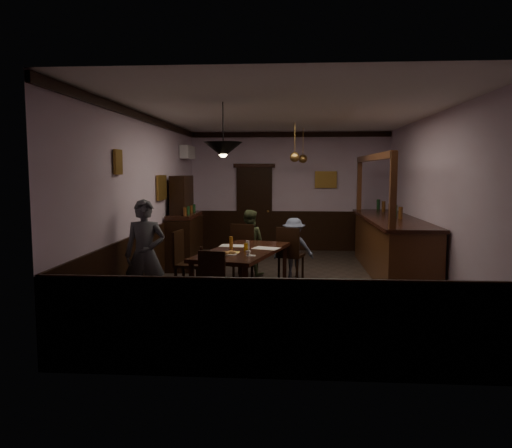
# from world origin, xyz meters

# --- Properties ---
(room) EXTENTS (5.01, 8.01, 3.01)m
(room) POSITION_xyz_m (0.00, 0.00, 1.50)
(room) COLOR #2D2621
(room) RESTS_ON ground
(dining_table) EXTENTS (1.53, 2.38, 0.75)m
(dining_table) POSITION_xyz_m (-0.74, -0.72, 0.69)
(dining_table) COLOR black
(dining_table) RESTS_ON ground
(chair_far_left) EXTENTS (0.53, 0.53, 1.04)m
(chair_far_left) POSITION_xyz_m (-0.85, 0.61, 0.57)
(chair_far_left) COLOR black
(chair_far_left) RESTS_ON ground
(chair_far_right) EXTENTS (0.54, 0.54, 1.00)m
(chair_far_right) POSITION_xyz_m (0.01, 0.39, 0.55)
(chair_far_right) COLOR black
(chair_far_right) RESTS_ON ground
(chair_near) EXTENTS (0.47, 0.47, 0.92)m
(chair_near) POSITION_xyz_m (-1.08, -2.00, 0.50)
(chair_near) COLOR black
(chair_near) RESTS_ON ground
(chair_side) EXTENTS (0.51, 0.51, 1.05)m
(chair_side) POSITION_xyz_m (-1.70, -0.69, 0.57)
(chair_side) COLOR black
(chair_side) RESTS_ON ground
(person_standing) EXTENTS (0.62, 0.43, 1.62)m
(person_standing) POSITION_xyz_m (-2.08, -1.66, 0.81)
(person_standing) COLOR #50535B
(person_standing) RESTS_ON ground
(person_seated_left) EXTENTS (0.73, 0.64, 1.27)m
(person_seated_left) POSITION_xyz_m (-0.78, 0.89, 0.64)
(person_seated_left) COLOR #424B2D
(person_seated_left) RESTS_ON ground
(person_seated_right) EXTENTS (0.75, 0.44, 1.14)m
(person_seated_right) POSITION_xyz_m (0.09, 0.66, 0.57)
(person_seated_right) COLOR slate
(person_seated_right) RESTS_ON ground
(newspaper_left) EXTENTS (0.45, 0.35, 0.01)m
(newspaper_left) POSITION_xyz_m (-0.95, -0.34, 0.75)
(newspaper_left) COLOR silver
(newspaper_left) RESTS_ON dining_table
(newspaper_right) EXTENTS (0.50, 0.43, 0.01)m
(newspaper_right) POSITION_xyz_m (-0.37, -0.57, 0.75)
(newspaper_right) COLOR silver
(newspaper_right) RESTS_ON dining_table
(napkin) EXTENTS (0.18, 0.18, 0.00)m
(napkin) POSITION_xyz_m (-0.84, -0.99, 0.75)
(napkin) COLOR #EDCC57
(napkin) RESTS_ON dining_table
(saucer) EXTENTS (0.15, 0.15, 0.01)m
(saucer) POSITION_xyz_m (-0.57, -1.32, 0.76)
(saucer) COLOR white
(saucer) RESTS_ON dining_table
(coffee_cup) EXTENTS (0.10, 0.10, 0.07)m
(coffee_cup) POSITION_xyz_m (-0.60, -1.33, 0.80)
(coffee_cup) COLOR white
(coffee_cup) RESTS_ON saucer
(pastry_plate) EXTENTS (0.22, 0.22, 0.01)m
(pastry_plate) POSITION_xyz_m (-0.90, -1.21, 0.76)
(pastry_plate) COLOR white
(pastry_plate) RESTS_ON dining_table
(pastry_ring_a) EXTENTS (0.13, 0.13, 0.04)m
(pastry_ring_a) POSITION_xyz_m (-0.97, -1.25, 0.79)
(pastry_ring_a) COLOR #C68C47
(pastry_ring_a) RESTS_ON pastry_plate
(pastry_ring_b) EXTENTS (0.13, 0.13, 0.04)m
(pastry_ring_b) POSITION_xyz_m (-0.87, -1.19, 0.79)
(pastry_ring_b) COLOR #C68C47
(pastry_ring_b) RESTS_ON pastry_plate
(soda_can) EXTENTS (0.07, 0.07, 0.12)m
(soda_can) POSITION_xyz_m (-0.68, -0.82, 0.81)
(soda_can) COLOR #EBA713
(soda_can) RESTS_ON dining_table
(beer_glass) EXTENTS (0.06, 0.06, 0.20)m
(beer_glass) POSITION_xyz_m (-0.94, -0.63, 0.85)
(beer_glass) COLOR #BF721E
(beer_glass) RESTS_ON dining_table
(water_glass) EXTENTS (0.06, 0.06, 0.15)m
(water_glass) POSITION_xyz_m (-0.66, -0.74, 0.82)
(water_glass) COLOR silver
(water_glass) RESTS_ON dining_table
(pepper_mill) EXTENTS (0.04, 0.04, 0.14)m
(pepper_mill) POSITION_xyz_m (-1.30, -1.37, 0.82)
(pepper_mill) COLOR black
(pepper_mill) RESTS_ON dining_table
(sideboard) EXTENTS (0.52, 1.45, 1.92)m
(sideboard) POSITION_xyz_m (-2.21, 1.62, 0.77)
(sideboard) COLOR black
(sideboard) RESTS_ON ground
(bar_counter) EXTENTS (0.97, 4.17, 2.34)m
(bar_counter) POSITION_xyz_m (1.99, 1.17, 0.59)
(bar_counter) COLOR #442612
(bar_counter) RESTS_ON ground
(door_back) EXTENTS (0.90, 0.06, 2.10)m
(door_back) POSITION_xyz_m (-0.90, 3.95, 1.05)
(door_back) COLOR black
(door_back) RESTS_ON ground
(ac_unit) EXTENTS (0.20, 0.85, 0.30)m
(ac_unit) POSITION_xyz_m (-2.38, 2.90, 2.45)
(ac_unit) COLOR white
(ac_unit) RESTS_ON ground
(picture_left_small) EXTENTS (0.04, 0.28, 0.36)m
(picture_left_small) POSITION_xyz_m (-2.46, -1.60, 2.15)
(picture_left_small) COLOR olive
(picture_left_small) RESTS_ON ground
(picture_left_large) EXTENTS (0.04, 0.62, 0.48)m
(picture_left_large) POSITION_xyz_m (-2.46, 0.80, 1.70)
(picture_left_large) COLOR olive
(picture_left_large) RESTS_ON ground
(picture_back) EXTENTS (0.55, 0.04, 0.42)m
(picture_back) POSITION_xyz_m (0.90, 3.96, 1.80)
(picture_back) COLOR olive
(picture_back) RESTS_ON ground
(pendant_iron) EXTENTS (0.56, 0.56, 0.79)m
(pendant_iron) POSITION_xyz_m (-0.95, -1.50, 2.32)
(pendant_iron) COLOR black
(pendant_iron) RESTS_ON ground
(pendant_brass_mid) EXTENTS (0.20, 0.20, 0.81)m
(pendant_brass_mid) POSITION_xyz_m (0.10, 1.59, 2.30)
(pendant_brass_mid) COLOR #BF8C3F
(pendant_brass_mid) RESTS_ON ground
(pendant_brass_far) EXTENTS (0.20, 0.20, 0.81)m
(pendant_brass_far) POSITION_xyz_m (0.30, 3.05, 2.30)
(pendant_brass_far) COLOR #BF8C3F
(pendant_brass_far) RESTS_ON ground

